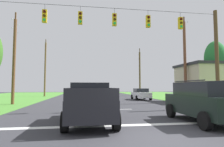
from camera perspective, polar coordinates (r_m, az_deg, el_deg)
The scene contains 16 objects.
ground_plane at distance 6.99m, azimuth 13.25°, elevation -18.39°, with size 120.00×120.00×0.00m, color #333338.
stop_bar_stripe at distance 9.08m, azimuth 7.83°, elevation -15.05°, with size 14.31×0.45×0.01m, color white.
lane_dash_0 at distance 14.87m, azimuth 1.29°, elevation -10.74°, with size 0.15×2.50×0.01m, color white.
lane_dash_1 at distance 22.74m, azimuth -2.10°, elevation -8.40°, with size 0.15×2.50×0.01m, color white.
lane_dash_2 at distance 29.49m, azimuth -3.54°, elevation -7.38°, with size 0.15×2.50×0.01m, color white.
lane_dash_3 at distance 35.07m, azimuth -4.31°, elevation -6.84°, with size 0.15×2.50×0.01m, color white.
lane_dash_4 at distance 44.05m, azimuth -5.13°, elevation -6.25°, with size 0.15×2.50×0.01m, color white.
overhead_signal_span at distance 14.44m, azimuth 0.87°, elevation 7.58°, with size 17.23×0.31×8.07m.
pickup_truck at distance 9.54m, azimuth -6.72°, elevation -8.67°, with size 2.29×5.40×1.95m.
suv_black at distance 10.47m, azimuth 25.87°, elevation -7.37°, with size 2.33×4.86×2.05m.
distant_car_crossing_white at distance 26.17m, azimuth 8.65°, elevation -6.06°, with size 2.13×4.36×1.52m.
utility_pole_mid_right at distance 22.86m, azimuth 21.08°, elevation 3.68°, with size 0.31×1.66×9.71m.
utility_pole_far_right at distance 37.69m, azimuth 8.35°, elevation 0.30°, with size 0.32×1.97×9.36m.
utility_pole_mid_left at distance 21.36m, azimuth -27.35°, elevation 4.05°, with size 0.29×1.88×9.30m.
utility_pole_far_left at distance 36.39m, azimuth -19.44°, elevation 1.63°, with size 0.30×1.69×10.43m.
tree_roadside_right at distance 25.95m, azimuth 28.63°, elevation 3.78°, with size 2.51×2.51×7.24m.
Camera 1 is at (-2.46, -6.31, 1.75)m, focal length 30.42 mm.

